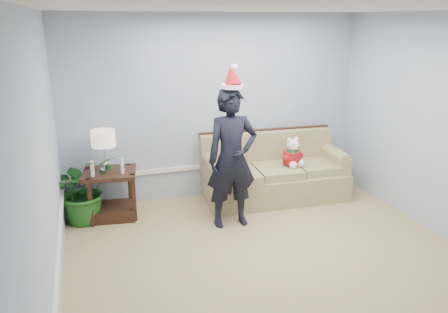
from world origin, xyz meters
TOP-DOWN VIEW (x-y plane):
  - room_shell at (0.00, 0.00)m, footprint 4.54×5.04m
  - wainscot_trim at (-1.18, 1.18)m, footprint 4.49×4.99m
  - sofa at (0.77, 2.06)m, footprint 2.15×1.03m
  - side_table at (-1.63, 2.09)m, footprint 0.76×0.67m
  - table_lamp at (-1.67, 2.12)m, footprint 0.31×0.31m
  - candle_pair at (-1.65, 1.95)m, footprint 0.43×0.05m
  - houseplant at (-1.97, 2.07)m, footprint 1.04×0.98m
  - man at (-0.14, 1.38)m, footprint 0.67×0.44m
  - santa_hat at (-0.14, 1.40)m, footprint 0.30×0.33m
  - teddy_bear at (1.00, 1.92)m, footprint 0.32×0.34m

SIDE VIEW (x-z plane):
  - side_table at x=-1.63m, z-range -0.07..0.59m
  - sofa at x=0.77m, z-range -0.14..0.84m
  - wainscot_trim at x=-1.18m, z-range 0.42..0.48m
  - houseplant at x=-1.97m, z-range 0.00..0.91m
  - teddy_bear at x=1.00m, z-range 0.45..0.90m
  - candle_pair at x=-1.65m, z-range 0.66..0.86m
  - man at x=-0.14m, z-range 0.00..1.81m
  - table_lamp at x=-1.67m, z-range 0.81..1.37m
  - room_shell at x=0.00m, z-range -0.02..2.72m
  - santa_hat at x=-0.14m, z-range 1.78..2.09m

